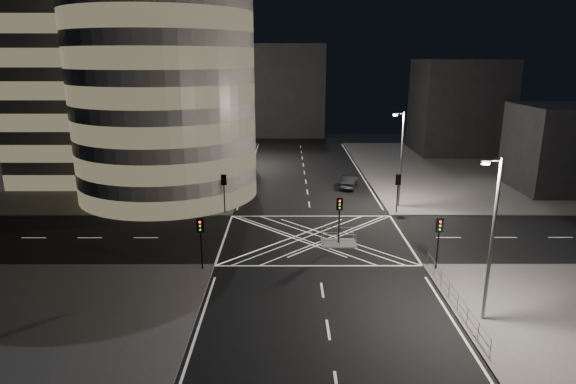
{
  "coord_description": "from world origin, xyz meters",
  "views": [
    {
      "loc": [
        -2.43,
        -40.1,
        15.52
      ],
      "look_at": [
        -2.33,
        4.38,
        3.0
      ],
      "focal_mm": 30.0,
      "sensor_mm": 36.0,
      "label": 1
    }
  ],
  "objects_px": {
    "traffic_signal_island": "(339,212)",
    "street_lamp_right_near": "(491,236)",
    "central_island": "(338,243)",
    "street_lamp_left_near": "(223,151)",
    "sedan": "(349,182)",
    "traffic_signal_fr": "(398,186)",
    "traffic_signal_nl": "(201,234)",
    "street_lamp_right_far": "(401,156)",
    "traffic_signal_fl": "(224,186)",
    "traffic_signal_nr": "(439,234)",
    "street_lamp_left_far": "(239,128)"
  },
  "relations": [
    {
      "from": "traffic_signal_nl",
      "to": "traffic_signal_island",
      "type": "height_order",
      "value": "same"
    },
    {
      "from": "street_lamp_left_far",
      "to": "street_lamp_right_near",
      "type": "height_order",
      "value": "same"
    },
    {
      "from": "traffic_signal_fl",
      "to": "traffic_signal_nl",
      "type": "height_order",
      "value": "same"
    },
    {
      "from": "central_island",
      "to": "traffic_signal_fr",
      "type": "bearing_deg",
      "value": 50.67
    },
    {
      "from": "traffic_signal_island",
      "to": "street_lamp_left_near",
      "type": "bearing_deg",
      "value": 130.27
    },
    {
      "from": "central_island",
      "to": "traffic_signal_fl",
      "type": "distance_m",
      "value": 13.91
    },
    {
      "from": "traffic_signal_fl",
      "to": "traffic_signal_fr",
      "type": "bearing_deg",
      "value": 0.0
    },
    {
      "from": "traffic_signal_fl",
      "to": "traffic_signal_nl",
      "type": "xyz_separation_m",
      "value": [
        0.0,
        -13.6,
        0.0
      ]
    },
    {
      "from": "traffic_signal_fr",
      "to": "sedan",
      "type": "relative_size",
      "value": 0.84
    },
    {
      "from": "traffic_signal_nr",
      "to": "street_lamp_right_near",
      "type": "distance_m",
      "value": 7.69
    },
    {
      "from": "street_lamp_right_far",
      "to": "street_lamp_right_near",
      "type": "bearing_deg",
      "value": -90.0
    },
    {
      "from": "sedan",
      "to": "traffic_signal_nr",
      "type": "bearing_deg",
      "value": 113.86
    },
    {
      "from": "traffic_signal_nl",
      "to": "street_lamp_left_near",
      "type": "relative_size",
      "value": 0.4
    },
    {
      "from": "traffic_signal_fl",
      "to": "traffic_signal_nr",
      "type": "bearing_deg",
      "value": -37.69
    },
    {
      "from": "central_island",
      "to": "traffic_signal_fr",
      "type": "height_order",
      "value": "traffic_signal_fr"
    },
    {
      "from": "street_lamp_left_far",
      "to": "street_lamp_right_near",
      "type": "distance_m",
      "value": 47.88
    },
    {
      "from": "street_lamp_right_far",
      "to": "traffic_signal_fr",
      "type": "bearing_deg",
      "value": -106.11
    },
    {
      "from": "traffic_signal_nl",
      "to": "street_lamp_left_near",
      "type": "distance_m",
      "value": 18.99
    },
    {
      "from": "traffic_signal_fl",
      "to": "traffic_signal_island",
      "type": "xyz_separation_m",
      "value": [
        10.8,
        -8.3,
        0.0
      ]
    },
    {
      "from": "street_lamp_left_far",
      "to": "traffic_signal_island",
      "type": "bearing_deg",
      "value": -70.05
    },
    {
      "from": "central_island",
      "to": "street_lamp_right_near",
      "type": "relative_size",
      "value": 0.3
    },
    {
      "from": "traffic_signal_nr",
      "to": "street_lamp_right_far",
      "type": "bearing_deg",
      "value": 87.7
    },
    {
      "from": "traffic_signal_nr",
      "to": "street_lamp_right_near",
      "type": "bearing_deg",
      "value": -84.96
    },
    {
      "from": "traffic_signal_island",
      "to": "street_lamp_right_far",
      "type": "height_order",
      "value": "street_lamp_right_far"
    },
    {
      "from": "street_lamp_right_near",
      "to": "traffic_signal_nl",
      "type": "bearing_deg",
      "value": 158.45
    },
    {
      "from": "traffic_signal_island",
      "to": "central_island",
      "type": "bearing_deg",
      "value": 0.0
    },
    {
      "from": "traffic_signal_fl",
      "to": "sedan",
      "type": "xyz_separation_m",
      "value": [
        14.01,
        10.16,
        -2.13
      ]
    },
    {
      "from": "traffic_signal_fl",
      "to": "street_lamp_left_far",
      "type": "xyz_separation_m",
      "value": [
        -0.64,
        23.2,
        2.63
      ]
    },
    {
      "from": "traffic_signal_fr",
      "to": "central_island",
      "type": "bearing_deg",
      "value": -129.33
    },
    {
      "from": "traffic_signal_nr",
      "to": "traffic_signal_island",
      "type": "height_order",
      "value": "same"
    },
    {
      "from": "traffic_signal_nl",
      "to": "sedan",
      "type": "distance_m",
      "value": 27.67
    },
    {
      "from": "street_lamp_right_far",
      "to": "street_lamp_right_near",
      "type": "distance_m",
      "value": 23.0
    },
    {
      "from": "traffic_signal_fr",
      "to": "street_lamp_left_far",
      "type": "relative_size",
      "value": 0.4
    },
    {
      "from": "central_island",
      "to": "sedan",
      "type": "height_order",
      "value": "sedan"
    },
    {
      "from": "street_lamp_left_far",
      "to": "street_lamp_right_far",
      "type": "relative_size",
      "value": 1.0
    },
    {
      "from": "traffic_signal_island",
      "to": "street_lamp_right_near",
      "type": "distance_m",
      "value": 14.78
    },
    {
      "from": "traffic_signal_nl",
      "to": "traffic_signal_nr",
      "type": "xyz_separation_m",
      "value": [
        17.6,
        0.0,
        0.0
      ]
    },
    {
      "from": "street_lamp_left_far",
      "to": "sedan",
      "type": "xyz_separation_m",
      "value": [
        14.64,
        -13.04,
        -4.76
      ]
    },
    {
      "from": "traffic_signal_nr",
      "to": "sedan",
      "type": "relative_size",
      "value": 0.84
    },
    {
      "from": "traffic_signal_island",
      "to": "sedan",
      "type": "relative_size",
      "value": 0.84
    },
    {
      "from": "central_island",
      "to": "traffic_signal_island",
      "type": "relative_size",
      "value": 0.75
    },
    {
      "from": "central_island",
      "to": "street_lamp_right_near",
      "type": "bearing_deg",
      "value": -59.25
    },
    {
      "from": "traffic_signal_fl",
      "to": "traffic_signal_island",
      "type": "bearing_deg",
      "value": -37.54
    },
    {
      "from": "traffic_signal_fl",
      "to": "central_island",
      "type": "bearing_deg",
      "value": -37.54
    },
    {
      "from": "traffic_signal_nr",
      "to": "street_lamp_left_near",
      "type": "bearing_deg",
      "value": 134.13
    },
    {
      "from": "traffic_signal_island",
      "to": "street_lamp_right_far",
      "type": "bearing_deg",
      "value": 54.7
    },
    {
      "from": "central_island",
      "to": "traffic_signal_nr",
      "type": "bearing_deg",
      "value": -37.93
    },
    {
      "from": "street_lamp_left_far",
      "to": "sedan",
      "type": "relative_size",
      "value": 2.1
    },
    {
      "from": "traffic_signal_fr",
      "to": "traffic_signal_island",
      "type": "bearing_deg",
      "value": -129.33
    },
    {
      "from": "street_lamp_right_near",
      "to": "central_island",
      "type": "bearing_deg",
      "value": 120.75
    }
  ]
}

